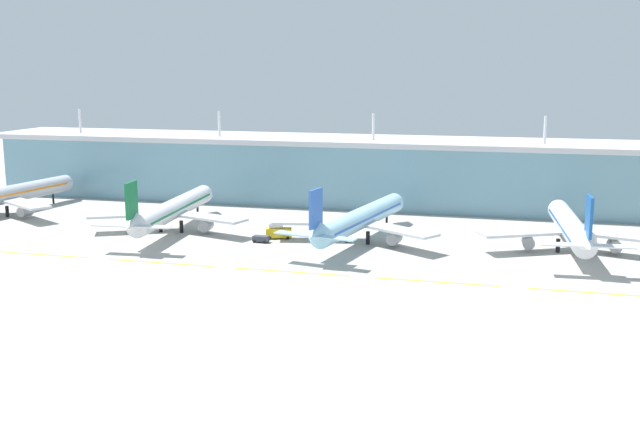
{
  "coord_description": "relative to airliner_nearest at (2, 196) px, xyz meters",
  "views": [
    {
      "loc": [
        46.2,
        -160.99,
        47.36
      ],
      "look_at": [
        -5.71,
        40.93,
        7.0
      ],
      "focal_mm": 42.23,
      "sensor_mm": 36.0,
      "label": 1
    }
  ],
  "objects": [
    {
      "name": "airliner_center",
      "position": [
        120.55,
        -8.86,
        -0.0
      ],
      "size": [
        47.93,
        64.61,
        18.9
      ],
      "color": "#9ED1EA",
      "rests_on": "ground"
    },
    {
      "name": "airliner_far_middle",
      "position": [
        176.35,
        -5.67,
        -0.01
      ],
      "size": [
        48.66,
        58.82,
        18.9
      ],
      "color": "white",
      "rests_on": "ground"
    },
    {
      "name": "pushback_tug",
      "position": [
        94.38,
        -16.0,
        -5.35
      ],
      "size": [
        4.55,
        2.77,
        1.85
      ],
      "color": "#333842",
      "rests_on": "ground"
    },
    {
      "name": "ground_plane",
      "position": [
        114.39,
        -47.08,
        -6.45
      ],
      "size": [
        600.0,
        600.0,
        0.0
      ],
      "primitive_type": "plane",
      "color": "#A8A59E"
    },
    {
      "name": "airliner_nearest",
      "position": [
        0.0,
        0.0,
        0.0
      ],
      "size": [
        48.34,
        68.64,
        18.9
      ],
      "color": "#ADB2BC",
      "rests_on": "ground"
    },
    {
      "name": "taxiway_stripe_east",
      "position": [
        179.39,
        -43.33,
        -6.43
      ],
      "size": [
        28.0,
        0.7,
        0.04
      ],
      "primitive_type": "cube",
      "color": "yellow",
      "rests_on": "ground"
    },
    {
      "name": "terminal_building",
      "position": [
        114.39,
        50.09,
        5.4
      ],
      "size": [
        288.0,
        34.0,
        32.3
      ],
      "color": "#6693A8",
      "rests_on": "ground"
    },
    {
      "name": "fuel_truck",
      "position": [
        97.53,
        -10.29,
        -4.19
      ],
      "size": [
        7.65,
        4.6,
        4.95
      ],
      "color": "gold",
      "rests_on": "ground"
    },
    {
      "name": "taxiway_stripe_centre",
      "position": [
        111.39,
        -43.33,
        -6.43
      ],
      "size": [
        28.0,
        0.7,
        0.04
      ],
      "primitive_type": "cube",
      "color": "yellow",
      "rests_on": "ground"
    },
    {
      "name": "airliner_near_middle",
      "position": [
        64.49,
        -8.77,
        -0.0
      ],
      "size": [
        48.66,
        65.22,
        18.9
      ],
      "color": "silver",
      "rests_on": "ground"
    },
    {
      "name": "taxiway_stripe_mid_east",
      "position": [
        145.39,
        -43.33,
        -6.43
      ],
      "size": [
        28.0,
        0.7,
        0.04
      ],
      "primitive_type": "cube",
      "color": "yellow",
      "rests_on": "ground"
    },
    {
      "name": "taxiway_stripe_west",
      "position": [
        43.39,
        -43.33,
        -6.43
      ],
      "size": [
        28.0,
        0.7,
        0.04
      ],
      "primitive_type": "cube",
      "color": "yellow",
      "rests_on": "ground"
    },
    {
      "name": "taxiway_stripe_mid_west",
      "position": [
        77.39,
        -43.33,
        -6.43
      ],
      "size": [
        28.0,
        0.7,
        0.04
      ],
      "primitive_type": "cube",
      "color": "yellow",
      "rests_on": "ground"
    }
  ]
}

